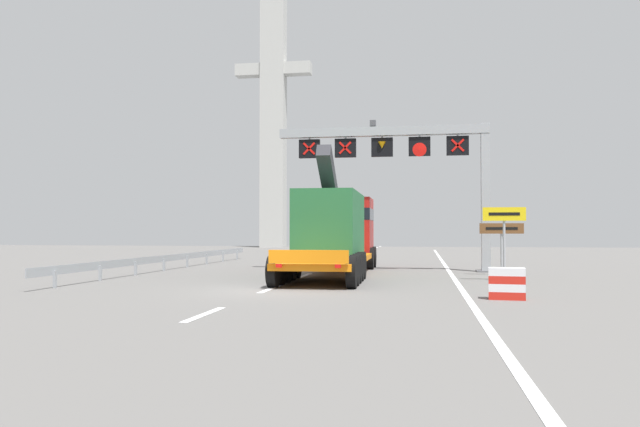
{
  "coord_description": "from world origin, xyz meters",
  "views": [
    {
      "loc": [
        4.88,
        -19.81,
        1.96
      ],
      "look_at": [
        0.26,
        8.45,
        2.75
      ],
      "focal_mm": 34.75,
      "sensor_mm": 36.0,
      "label": 1
    }
  ],
  "objects_px": {
    "bridge_pylon_distant": "(273,101)",
    "heavy_haul_truck_orange": "(338,230)",
    "tourist_info_sign_brown": "(502,235)",
    "overhead_lane_gantry": "(409,154)",
    "exit_sign_yellow": "(504,225)",
    "crash_barrier_striped": "(507,284)"
  },
  "relations": [
    {
      "from": "exit_sign_yellow",
      "to": "bridge_pylon_distant",
      "type": "xyz_separation_m",
      "value": [
        -20.24,
        45.49,
        15.03
      ]
    },
    {
      "from": "bridge_pylon_distant",
      "to": "heavy_haul_truck_orange",
      "type": "bearing_deg",
      "value": -72.55
    },
    {
      "from": "tourist_info_sign_brown",
      "to": "bridge_pylon_distant",
      "type": "height_order",
      "value": "bridge_pylon_distant"
    },
    {
      "from": "exit_sign_yellow",
      "to": "tourist_info_sign_brown",
      "type": "xyz_separation_m",
      "value": [
        0.28,
        3.11,
        -0.41
      ]
    },
    {
      "from": "heavy_haul_truck_orange",
      "to": "exit_sign_yellow",
      "type": "relative_size",
      "value": 4.92
    },
    {
      "from": "tourist_info_sign_brown",
      "to": "overhead_lane_gantry",
      "type": "bearing_deg",
      "value": 151.56
    },
    {
      "from": "tourist_info_sign_brown",
      "to": "bridge_pylon_distant",
      "type": "relative_size",
      "value": 0.07
    },
    {
      "from": "overhead_lane_gantry",
      "to": "exit_sign_yellow",
      "type": "height_order",
      "value": "overhead_lane_gantry"
    },
    {
      "from": "overhead_lane_gantry",
      "to": "heavy_haul_truck_orange",
      "type": "xyz_separation_m",
      "value": [
        -3.24,
        -2.02,
        -3.66
      ]
    },
    {
      "from": "exit_sign_yellow",
      "to": "heavy_haul_truck_orange",
      "type": "bearing_deg",
      "value": 154.94
    },
    {
      "from": "heavy_haul_truck_orange",
      "to": "tourist_info_sign_brown",
      "type": "distance_m",
      "value": 7.25
    },
    {
      "from": "overhead_lane_gantry",
      "to": "tourist_info_sign_brown",
      "type": "distance_m",
      "value": 5.98
    },
    {
      "from": "overhead_lane_gantry",
      "to": "crash_barrier_striped",
      "type": "xyz_separation_m",
      "value": [
        2.94,
        -11.91,
        -5.2
      ]
    },
    {
      "from": "heavy_haul_truck_orange",
      "to": "bridge_pylon_distant",
      "type": "relative_size",
      "value": 0.42
    },
    {
      "from": "crash_barrier_striped",
      "to": "overhead_lane_gantry",
      "type": "bearing_deg",
      "value": 103.85
    },
    {
      "from": "exit_sign_yellow",
      "to": "bridge_pylon_distant",
      "type": "relative_size",
      "value": 0.09
    },
    {
      "from": "exit_sign_yellow",
      "to": "bridge_pylon_distant",
      "type": "height_order",
      "value": "bridge_pylon_distant"
    },
    {
      "from": "bridge_pylon_distant",
      "to": "crash_barrier_striped",
      "type": "bearing_deg",
      "value": -69.54
    },
    {
      "from": "heavy_haul_truck_orange",
      "to": "bridge_pylon_distant",
      "type": "bearing_deg",
      "value": 107.45
    },
    {
      "from": "heavy_haul_truck_orange",
      "to": "exit_sign_yellow",
      "type": "bearing_deg",
      "value": -25.06
    },
    {
      "from": "tourist_info_sign_brown",
      "to": "crash_barrier_striped",
      "type": "height_order",
      "value": "tourist_info_sign_brown"
    },
    {
      "from": "overhead_lane_gantry",
      "to": "bridge_pylon_distant",
      "type": "relative_size",
      "value": 0.31
    }
  ]
}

